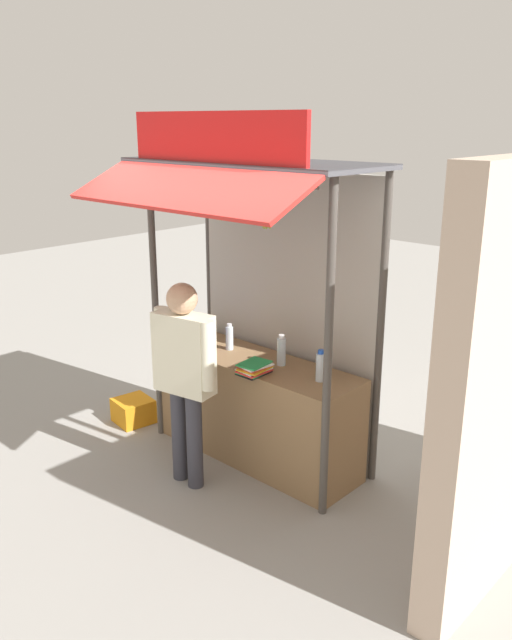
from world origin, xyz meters
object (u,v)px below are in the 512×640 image
magazine_stack_front_right (255,368)px  banana_bunch_rightmost (267,219)px  vendor_person (184,367)px  banana_bunch_inner_right (200,206)px  magazine_stack_mid_right (179,338)px  water_bottle_center (320,367)px  water_bottle_back_left (229,337)px  plastic_crate (133,411)px  water_bottle_rear_center (281,351)px  banana_bunch_leftmost (223,210)px  magazine_stack_right (195,347)px

magazine_stack_front_right → banana_bunch_rightmost: size_ratio=0.91×
banana_bunch_rightmost → vendor_person: 1.32m
banana_bunch_inner_right → magazine_stack_mid_right: bearing=156.4°
water_bottle_center → water_bottle_back_left: bearing=178.4°
plastic_crate → magazine_stack_front_right: bearing=3.8°
magazine_stack_mid_right → water_bottle_back_left: bearing=17.8°
water_bottle_back_left → banana_bunch_inner_right: size_ratio=0.82×
water_bottle_center → magazine_stack_mid_right: 1.50m
banana_bunch_inner_right → water_bottle_rear_center: bearing=45.5°
banana_bunch_leftmost → vendor_person: bearing=-116.3°
water_bottle_rear_center → magazine_stack_front_right: (-0.03, -0.29, -0.07)m
water_bottle_center → banana_bunch_inner_right: (-0.88, -0.40, 1.18)m
water_bottle_center → magazine_stack_front_right: water_bottle_center is taller
water_bottle_center → banana_bunch_inner_right: banana_bunch_inner_right is taller
banana_bunch_rightmost → banana_bunch_leftmost: bearing=179.8°
vendor_person → water_bottle_back_left: bearing=-82.8°
banana_bunch_rightmost → plastic_crate: bearing=178.0°
magazine_stack_mid_right → magazine_stack_front_right: bearing=-5.9°
magazine_stack_front_right → banana_bunch_inner_right: 1.32m
banana_bunch_inner_right → magazine_stack_front_right: bearing=21.7°
vendor_person → magazine_stack_mid_right: bearing=-48.7°
magazine_stack_front_right → banana_bunch_leftmost: bearing=-135.5°
vendor_person → plastic_crate: 1.53m
banana_bunch_leftmost → vendor_person: (-0.14, -0.29, -1.18)m
water_bottle_back_left → banana_bunch_inner_right: bearing=-72.9°
magazine_stack_right → banana_bunch_inner_right: size_ratio=0.96×
magazine_stack_front_right → magazine_stack_right: bearing=177.2°
water_bottle_rear_center → banana_bunch_inner_right: size_ratio=0.92×
water_bottle_rear_center → banana_bunch_leftmost: banana_bunch_leftmost is taller
magazine_stack_front_right → banana_bunch_rightmost: (0.27, -0.16, 1.21)m
water_bottle_center → banana_bunch_inner_right: size_ratio=0.89×
magazine_stack_mid_right → plastic_crate: (-0.48, -0.21, -0.80)m
magazine_stack_mid_right → magazine_stack_right: 0.30m
magazine_stack_right → plastic_crate: size_ratio=0.82×
magazine_stack_mid_right → banana_bunch_leftmost: banana_bunch_leftmost is taller
water_bottle_center → banana_bunch_rightmost: 1.23m
banana_bunch_leftmost → plastic_crate: banana_bunch_leftmost is taller
banana_bunch_leftmost → banana_bunch_rightmost: 0.43m
banana_bunch_inner_right → vendor_person: bearing=-70.8°
water_bottle_center → banana_bunch_inner_right: 1.52m
water_bottle_center → magazine_stack_front_right: bearing=-153.4°
magazine_stack_front_right → banana_bunch_leftmost: banana_bunch_leftmost is taller
banana_bunch_inner_right → water_bottle_center: bearing=24.3°
water_bottle_center → vendor_person: bearing=-138.4°
water_bottle_center → magazine_stack_mid_right: (-1.50, -0.13, -0.09)m
water_bottle_back_left → magazine_stack_mid_right: 0.52m
water_bottle_center → magazine_stack_front_right: 0.53m
magazine_stack_mid_right → magazine_stack_right: magazine_stack_right is taller
water_bottle_rear_center → banana_bunch_inner_right: 1.33m
water_bottle_rear_center → magazine_stack_mid_right: water_bottle_rear_center is taller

